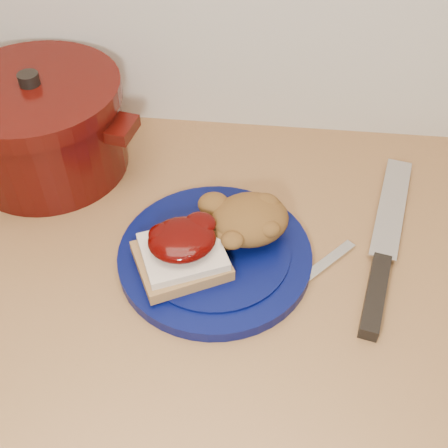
# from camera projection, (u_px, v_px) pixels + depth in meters

# --- Properties ---
(base_cabinet) EXTENTS (4.00, 0.60, 0.86)m
(base_cabinet) POSITION_uv_depth(u_px,v_px,m) (200.00, 409.00, 1.10)
(base_cabinet) COLOR beige
(base_cabinet) RESTS_ON floor
(plate) EXTENTS (0.33, 0.33, 0.02)m
(plate) POSITION_uv_depth(u_px,v_px,m) (215.00, 256.00, 0.75)
(plate) COLOR #040A3D
(plate) RESTS_ON wood_countertop
(sandwich) EXTENTS (0.14, 0.13, 0.05)m
(sandwich) POSITION_uv_depth(u_px,v_px,m) (182.00, 251.00, 0.70)
(sandwich) COLOR olive
(sandwich) RESTS_ON plate
(stuffing_mound) EXTENTS (0.13, 0.12, 0.05)m
(stuffing_mound) POSITION_uv_depth(u_px,v_px,m) (250.00, 219.00, 0.74)
(stuffing_mound) COLOR brown
(stuffing_mound) RESTS_ON plate
(chef_knife) EXTENTS (0.10, 0.33, 0.02)m
(chef_knife) POSITION_uv_depth(u_px,v_px,m) (380.00, 268.00, 0.73)
(chef_knife) COLOR black
(chef_knife) RESTS_ON wood_countertop
(butter_knife) EXTENTS (0.13, 0.14, 0.00)m
(butter_knife) POSITION_uv_depth(u_px,v_px,m) (306.00, 278.00, 0.73)
(butter_knife) COLOR silver
(butter_knife) RESTS_ON wood_countertop
(dutch_oven) EXTENTS (0.30, 0.29, 0.16)m
(dutch_oven) POSITION_uv_depth(u_px,v_px,m) (42.00, 126.00, 0.84)
(dutch_oven) COLOR #370805
(dutch_oven) RESTS_ON wood_countertop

